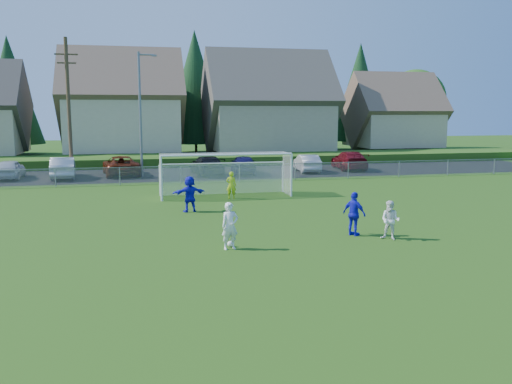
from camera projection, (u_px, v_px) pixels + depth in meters
ground at (317, 280)px, 15.69m from camera, size 160.00×160.00×0.00m
asphalt_lot at (201, 173)px, 42.21m from camera, size 60.00×60.00×0.00m
grass_embankment at (191, 160)px, 49.38m from camera, size 70.00×6.00×0.80m
soccer_ball at (230, 244)px, 19.45m from camera, size 0.22×0.22×0.22m
player_white_a at (230, 226)px, 19.03m from camera, size 0.68×0.51×1.68m
player_white_b at (390, 220)px, 20.48m from camera, size 0.91×0.91×1.49m
player_blue_a at (354, 214)px, 21.13m from camera, size 0.90×1.08×1.73m
player_blue_b at (190, 194)px, 26.13m from camera, size 1.69×0.83×1.74m
goalkeeper at (231, 185)px, 29.99m from camera, size 0.61×0.46×1.53m
car_a at (10, 169)px, 38.70m from camera, size 1.74×4.17×1.41m
car_b at (63, 168)px, 39.08m from camera, size 1.99×4.75×1.53m
car_c at (121, 166)px, 40.87m from camera, size 3.02×5.55×1.48m
car_d at (207, 165)px, 41.19m from camera, size 2.32×5.10×1.45m
car_e at (243, 164)px, 41.73m from camera, size 2.28×4.53×1.48m
car_f at (307, 163)px, 43.18m from camera, size 1.87×4.33×1.39m
car_g at (349, 160)px, 44.91m from camera, size 2.82×5.49×1.52m
soccer_goal at (225, 168)px, 30.92m from camera, size 7.42×1.90×2.50m
chainlink_fence at (211, 173)px, 36.81m from camera, size 52.06×0.06×1.20m
streetlight at (141, 111)px, 39.06m from camera, size 1.38×0.18×9.00m
utility_pole at (69, 106)px, 38.88m from camera, size 1.60×0.26×10.00m
houses_row at (201, 86)px, 55.97m from camera, size 53.90×11.45×13.27m
tree_row at (186, 92)px, 61.88m from camera, size 65.98×12.36×13.80m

